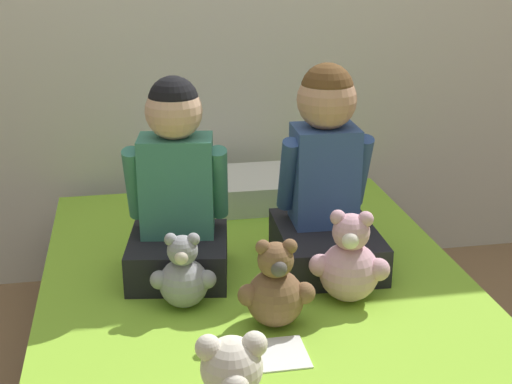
% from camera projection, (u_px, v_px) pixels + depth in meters
% --- Properties ---
extents(bed, '(1.33, 2.02, 0.41)m').
position_uv_depth(bed, '(267.00, 365.00, 2.13)').
color(bed, '#2D2D33').
rests_on(bed, ground_plane).
extents(child_on_left, '(0.34, 0.34, 0.62)m').
position_uv_depth(child_on_left, '(177.00, 192.00, 2.16)').
color(child_on_left, black).
rests_on(child_on_left, bed).
extents(child_on_right, '(0.32, 0.41, 0.64)m').
position_uv_depth(child_on_right, '(326.00, 181.00, 2.25)').
color(child_on_right, black).
rests_on(child_on_right, bed).
extents(teddy_bear_held_by_left_child, '(0.19, 0.14, 0.22)m').
position_uv_depth(teddy_bear_held_by_left_child, '(183.00, 276.00, 2.02)').
color(teddy_bear_held_by_left_child, '#939399').
rests_on(teddy_bear_held_by_left_child, bed).
extents(teddy_bear_held_by_right_child, '(0.22, 0.17, 0.28)m').
position_uv_depth(teddy_bear_held_by_right_child, '(349.00, 263.00, 2.05)').
color(teddy_bear_held_by_right_child, '#DBA3B2').
rests_on(teddy_bear_held_by_right_child, bed).
extents(teddy_bear_between_children, '(0.21, 0.16, 0.25)m').
position_uv_depth(teddy_bear_between_children, '(276.00, 289.00, 1.92)').
color(teddy_bear_between_children, brown).
rests_on(teddy_bear_between_children, bed).
extents(pillow_at_headboard, '(0.57, 0.34, 0.11)m').
position_uv_depth(pillow_at_headboard, '(227.00, 190.00, 2.79)').
color(pillow_at_headboard, silver).
rests_on(pillow_at_headboard, bed).
extents(sign_card, '(0.21, 0.15, 0.00)m').
position_uv_depth(sign_card, '(266.00, 355.00, 1.81)').
color(sign_card, white).
rests_on(sign_card, bed).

